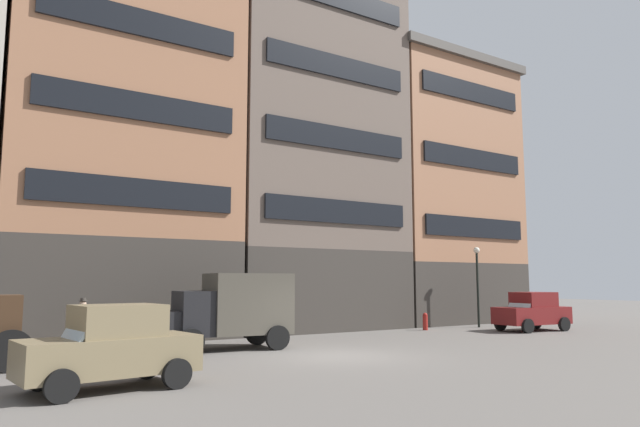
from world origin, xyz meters
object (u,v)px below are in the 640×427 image
at_px(sedan_dark, 532,311).
at_px(streetlamp_curbside, 477,275).
at_px(sedan_parked_curb, 111,347).
at_px(fire_hydrant_curbside, 425,321).
at_px(delivery_truck_near, 232,308).
at_px(pedestrian_officer, 82,323).

height_order(sedan_dark, streetlamp_curbside, streetlamp_curbside).
distance_m(sedan_parked_curb, fire_hydrant_curbside, 18.16).
xyz_separation_m(delivery_truck_near, fire_hydrant_curbside, (11.17, 2.17, -1.00)).
bearing_deg(fire_hydrant_curbside, pedestrian_officer, -178.67).
bearing_deg(fire_hydrant_curbside, sedan_parked_curb, -155.23).
xyz_separation_m(delivery_truck_near, sedan_dark, (15.17, -0.93, -0.51)).
distance_m(delivery_truck_near, pedestrian_officer, 4.93).
height_order(sedan_parked_curb, pedestrian_officer, sedan_parked_curb).
distance_m(delivery_truck_near, sedan_dark, 15.21).
relative_size(sedan_parked_curb, fire_hydrant_curbside, 4.64).
xyz_separation_m(delivery_truck_near, pedestrian_officer, (-4.57, 1.81, -0.44)).
relative_size(sedan_parked_curb, streetlamp_curbside, 0.94).
xyz_separation_m(delivery_truck_near, sedan_parked_curb, (-5.31, -5.43, -0.51)).
bearing_deg(delivery_truck_near, sedan_parked_curb, -134.34).
relative_size(pedestrian_officer, streetlamp_curbside, 0.44).
relative_size(streetlamp_curbside, fire_hydrant_curbside, 4.96).
bearing_deg(delivery_truck_near, fire_hydrant_curbside, 11.01).
distance_m(sedan_dark, fire_hydrant_curbside, 5.09).
height_order(pedestrian_officer, fire_hydrant_curbside, pedestrian_officer).
height_order(streetlamp_curbside, fire_hydrant_curbside, streetlamp_curbside).
relative_size(pedestrian_officer, fire_hydrant_curbside, 2.16).
xyz_separation_m(sedan_dark, streetlamp_curbside, (-0.49, 2.88, 1.76)).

